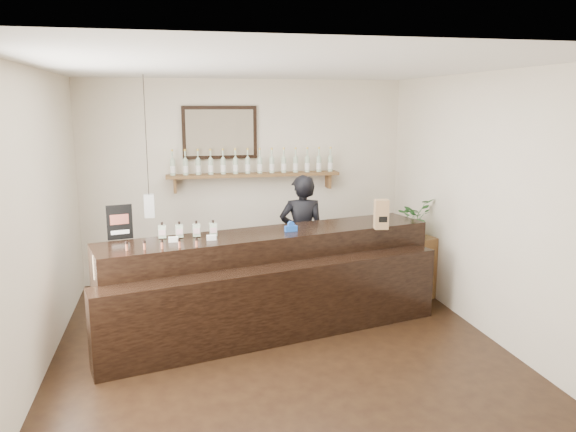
% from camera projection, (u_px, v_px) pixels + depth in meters
% --- Properties ---
extents(ground, '(5.00, 5.00, 0.00)m').
position_uv_depth(ground, '(280.00, 348.00, 5.77)').
color(ground, black).
rests_on(ground, ground).
extents(room_shell, '(5.00, 5.00, 5.00)m').
position_uv_depth(room_shell, '(280.00, 184.00, 5.44)').
color(room_shell, beige).
rests_on(room_shell, ground).
extents(back_wall_decor, '(2.66, 0.96, 1.69)m').
position_uv_depth(back_wall_decor, '(236.00, 157.00, 7.68)').
color(back_wall_decor, brown).
rests_on(back_wall_decor, ground).
extents(counter, '(3.85, 1.90, 1.24)m').
position_uv_depth(counter, '(272.00, 284.00, 6.22)').
color(counter, black).
rests_on(counter, ground).
extents(promo_sign, '(0.26, 0.08, 0.37)m').
position_uv_depth(promo_sign, '(120.00, 222.00, 5.87)').
color(promo_sign, black).
rests_on(promo_sign, counter).
extents(paper_bag, '(0.17, 0.14, 0.34)m').
position_uv_depth(paper_bag, '(381.00, 214.00, 6.37)').
color(paper_bag, olive).
rests_on(paper_bag, counter).
extents(tape_dispenser, '(0.14, 0.08, 0.12)m').
position_uv_depth(tape_dispenser, '(291.00, 227.00, 6.27)').
color(tape_dispenser, '#194CB1').
rests_on(tape_dispenser, counter).
extents(side_cabinet, '(0.55, 0.64, 0.79)m').
position_uv_depth(side_cabinet, '(412.00, 266.00, 7.30)').
color(side_cabinet, brown).
rests_on(side_cabinet, ground).
extents(potted_plant, '(0.57, 0.55, 0.49)m').
position_uv_depth(potted_plant, '(414.00, 217.00, 7.18)').
color(potted_plant, '#275B24').
rests_on(potted_plant, side_cabinet).
extents(shopkeeper, '(0.70, 0.51, 1.80)m').
position_uv_depth(shopkeeper, '(302.00, 228.00, 7.21)').
color(shopkeeper, black).
rests_on(shopkeeper, ground).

